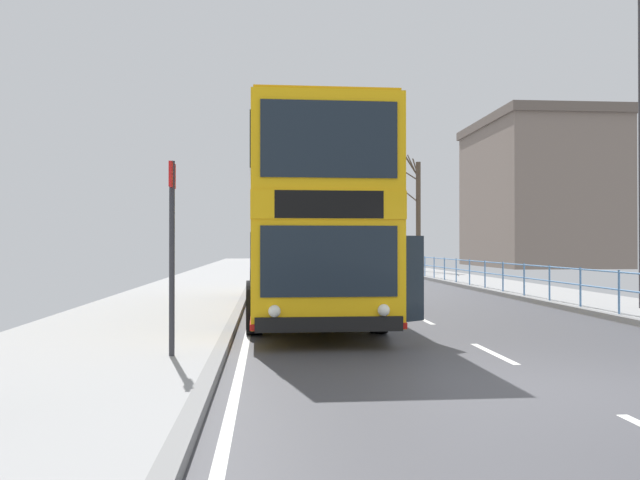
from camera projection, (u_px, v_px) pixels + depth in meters
name	position (u px, v px, depth m)	size (l,w,h in m)	color
ground	(509.00, 387.00, 7.81)	(15.80, 140.00, 0.20)	#404045
double_decker_bus_main	(304.00, 223.00, 16.16)	(3.37, 11.42, 4.32)	#F4B20F
pedestrian_railing_far_kerb	(485.00, 269.00, 24.37)	(0.05, 29.85, 1.01)	#598CC6
bus_stop_sign_near	(172.00, 236.00, 9.43)	(0.08, 0.44, 2.78)	#2D2D33
bare_tree_far_00	(417.00, 212.00, 40.18)	(1.90, 2.23, 7.60)	#4C3D2D
background_building_00	(538.00, 193.00, 53.12)	(9.34, 13.83, 11.84)	slate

